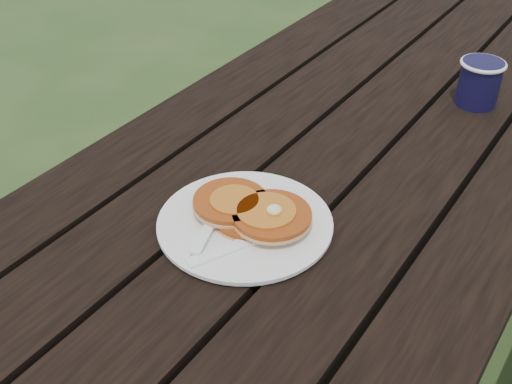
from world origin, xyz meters
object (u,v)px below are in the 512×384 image
Objects in this scene: pancake_stack at (252,211)px; coffee_cup at (480,80)px; picnic_table at (337,283)px; plate at (245,224)px.

coffee_cup is at bearing 74.78° from pancake_stack.
pancake_stack is (-0.00, -0.32, 0.41)m from picnic_table.
plate reaches higher than picnic_table.
picnic_table is 0.52m from coffee_cup.
pancake_stack reaches higher than picnic_table.
coffee_cup reaches higher than picnic_table.
coffee_cup is (0.15, 0.57, 0.03)m from pancake_stack.
picnic_table is 19.91× the size of coffee_cup.
coffee_cup is (0.15, 0.24, 0.43)m from picnic_table.
pancake_stack reaches higher than plate.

